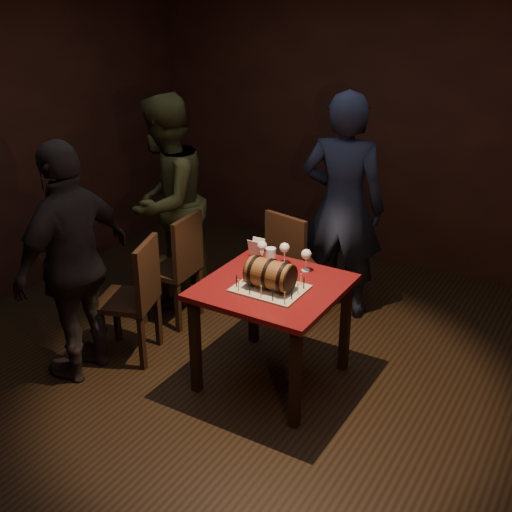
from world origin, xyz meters
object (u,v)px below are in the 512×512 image
(wine_glass_mid, at_px, (285,249))
(person_back, at_px, (343,207))
(chair_left_front, at_px, (136,293))
(chair_left_rear, at_px, (178,263))
(wine_glass_right, at_px, (306,255))
(pub_table, at_px, (273,299))
(chair_back, at_px, (293,260))
(pint_of_ale, at_px, (271,258))
(person_left_rear, at_px, (166,203))
(barrel_cake, at_px, (270,274))
(person_left_front, at_px, (74,263))
(wine_glass_left, at_px, (262,247))

(wine_glass_mid, height_order, person_back, person_back)
(chair_left_front, bearing_deg, chair_left_rear, 96.54)
(wine_glass_right, xyz_separation_m, chair_left_rear, (-1.17, 0.05, -0.35))
(pub_table, height_order, chair_back, chair_back)
(pint_of_ale, xyz_separation_m, person_left_rear, (-1.23, 0.40, 0.07))
(wine_glass_right, relative_size, pint_of_ale, 1.07)
(pint_of_ale, bearing_deg, chair_left_front, -152.11)
(wine_glass_right, bearing_deg, barrel_cake, -100.65)
(pint_of_ale, bearing_deg, person_left_rear, 162.22)
(pub_table, distance_m, chair_left_front, 1.04)
(person_left_rear, bearing_deg, chair_left_rear, 38.84)
(chair_left_rear, relative_size, person_left_front, 0.55)
(person_left_front, bearing_deg, chair_left_rear, 170.10)
(person_back, bearing_deg, chair_left_rear, 28.66)
(wine_glass_right, xyz_separation_m, chair_back, (-0.40, 0.57, -0.35))
(pint_of_ale, bearing_deg, person_back, 83.23)
(person_left_front, bearing_deg, chair_back, 147.00)
(wine_glass_mid, bearing_deg, chair_left_rear, 178.70)
(pint_of_ale, bearing_deg, wine_glass_right, 20.11)
(barrel_cake, bearing_deg, chair_back, 108.96)
(chair_back, height_order, person_back, person_back)
(person_back, xyz_separation_m, person_left_rear, (-1.35, -0.57, -0.03))
(chair_left_rear, bearing_deg, person_left_rear, 139.06)
(barrel_cake, distance_m, chair_back, 1.06)
(chair_back, bearing_deg, person_left_rear, -166.43)
(wine_glass_mid, bearing_deg, barrel_cake, -74.30)
(pint_of_ale, xyz_separation_m, chair_left_rear, (-0.93, 0.13, -0.30))
(wine_glass_right, xyz_separation_m, person_left_front, (-1.32, -0.89, -0.02))
(wine_glass_mid, relative_size, person_left_rear, 0.09)
(pub_table, relative_size, chair_left_rear, 0.97)
(chair_left_rear, height_order, chair_left_front, same)
(chair_left_front, distance_m, person_back, 1.77)
(pub_table, relative_size, chair_left_front, 0.97)
(barrel_cake, height_order, wine_glass_left, barrel_cake)
(chair_back, xyz_separation_m, person_back, (0.28, 0.31, 0.41))
(wine_glass_left, bearing_deg, wine_glass_right, 4.35)
(wine_glass_left, bearing_deg, wine_glass_mid, 18.29)
(chair_left_rear, bearing_deg, wine_glass_left, -5.08)
(barrel_cake, bearing_deg, wine_glass_right, 79.35)
(barrel_cake, relative_size, chair_left_rear, 0.39)
(pub_table, height_order, wine_glass_left, wine_glass_left)
(person_left_front, bearing_deg, pint_of_ale, 125.82)
(pint_of_ale, xyz_separation_m, person_back, (0.11, 0.97, 0.11))
(pub_table, height_order, barrel_cake, barrel_cake)
(chair_left_front, bearing_deg, wine_glass_right, 26.31)
(pub_table, height_order, wine_glass_mid, wine_glass_mid)
(barrel_cake, bearing_deg, pub_table, 104.88)
(chair_left_front, distance_m, person_left_rear, 1.00)
(wine_glass_left, xyz_separation_m, chair_left_front, (-0.76, -0.52, -0.35))
(barrel_cake, height_order, person_left_rear, person_left_rear)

